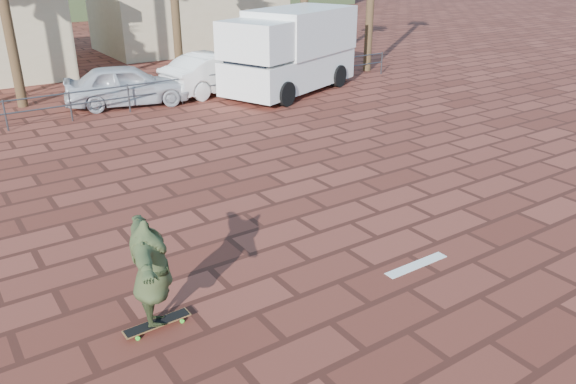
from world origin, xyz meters
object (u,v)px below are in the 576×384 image
(campervan, at_px, (291,49))
(car_silver, at_px, (127,85))
(longboard, at_px, (157,323))
(car_white, at_px, (220,72))
(skateboarder, at_px, (152,273))

(campervan, relative_size, car_silver, 1.50)
(longboard, bearing_deg, car_white, 57.02)
(longboard, bearing_deg, car_silver, 70.48)
(car_white, bearing_deg, campervan, -131.62)
(campervan, bearing_deg, skateboarder, -153.04)
(longboard, height_order, car_white, car_white)
(campervan, bearing_deg, car_white, 127.39)
(longboard, height_order, skateboarder, skateboarder)
(longboard, xyz_separation_m, skateboarder, (0.00, 0.00, 0.88))
(car_silver, bearing_deg, skateboarder, 176.12)
(longboard, bearing_deg, campervan, 46.62)
(longboard, xyz_separation_m, car_white, (8.08, 13.31, 0.71))
(skateboarder, height_order, car_silver, skateboarder)
(longboard, xyz_separation_m, campervan, (10.52, 11.83, 1.59))
(car_white, bearing_deg, longboard, 138.35)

